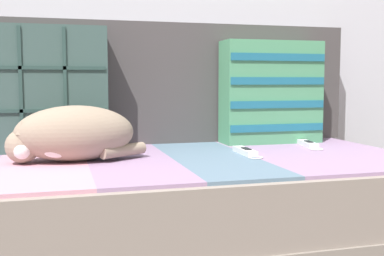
# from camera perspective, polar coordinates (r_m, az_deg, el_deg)

# --- Properties ---
(couch) EXTENTS (1.70, 0.92, 0.35)m
(couch) POSITION_cam_1_polar(r_m,az_deg,el_deg) (1.63, -2.71, -9.62)
(couch) COLOR gray
(couch) RESTS_ON ground_plane
(sofa_backrest) EXTENTS (1.67, 0.14, 0.48)m
(sofa_backrest) POSITION_cam_1_polar(r_m,az_deg,el_deg) (1.95, -5.32, 5.29)
(sofa_backrest) COLOR #474242
(sofa_backrest) RESTS_ON couch
(throw_pillow_quilted) EXTENTS (0.44, 0.14, 0.44)m
(throw_pillow_quilted) POSITION_cam_1_polar(r_m,az_deg,el_deg) (1.78, -17.17, 4.44)
(throw_pillow_quilted) COLOR #38514C
(throw_pillow_quilted) RESTS_ON couch
(throw_pillow_striped) EXTENTS (0.40, 0.14, 0.41)m
(throw_pillow_striped) POSITION_cam_1_polar(r_m,az_deg,el_deg) (1.96, 9.34, 4.20)
(throw_pillow_striped) COLOR #4C9366
(throw_pillow_striped) RESTS_ON couch
(sleeping_cat) EXTENTS (0.43, 0.23, 0.17)m
(sleeping_cat) POSITION_cam_1_polar(r_m,az_deg,el_deg) (1.53, -14.17, -0.80)
(sleeping_cat) COLOR gray
(sleeping_cat) RESTS_ON couch
(game_remote_near) EXTENTS (0.05, 0.20, 0.02)m
(game_remote_near) POSITION_cam_1_polar(r_m,az_deg,el_deg) (1.65, 6.38, -2.79)
(game_remote_near) COLOR white
(game_remote_near) RESTS_ON couch
(game_remote_far) EXTENTS (0.08, 0.20, 0.02)m
(game_remote_far) POSITION_cam_1_polar(r_m,az_deg,el_deg) (1.88, 13.61, -1.88)
(game_remote_far) COLOR white
(game_remote_far) RESTS_ON couch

